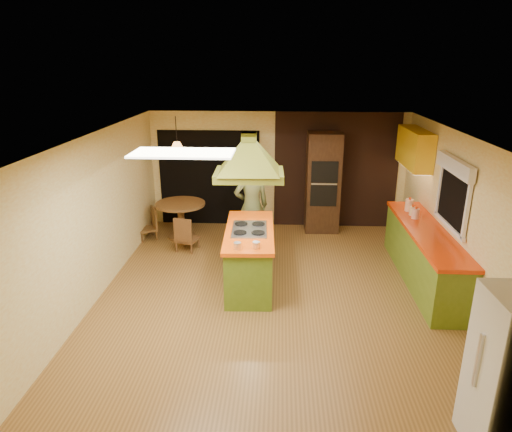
# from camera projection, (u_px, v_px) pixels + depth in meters

# --- Properties ---
(ground) EXTENTS (6.50, 6.50, 0.00)m
(ground) POSITION_uv_depth(u_px,v_px,m) (275.00, 294.00, 7.25)
(ground) COLOR olive
(ground) RESTS_ON ground
(room_walls) EXTENTS (5.50, 6.50, 6.50)m
(room_walls) POSITION_uv_depth(u_px,v_px,m) (276.00, 220.00, 6.85)
(room_walls) COLOR #F3E8AE
(room_walls) RESTS_ON ground
(ceiling_plane) EXTENTS (6.50, 6.50, 0.00)m
(ceiling_plane) POSITION_uv_depth(u_px,v_px,m) (277.00, 136.00, 6.44)
(ceiling_plane) COLOR silver
(ceiling_plane) RESTS_ON room_walls
(brick_panel) EXTENTS (2.64, 0.03, 2.50)m
(brick_panel) POSITION_uv_depth(u_px,v_px,m) (336.00, 171.00, 9.83)
(brick_panel) COLOR #381E14
(brick_panel) RESTS_ON ground
(nook_opening) EXTENTS (2.20, 0.03, 2.10)m
(nook_opening) POSITION_uv_depth(u_px,v_px,m) (210.00, 178.00, 10.04)
(nook_opening) COLOR black
(nook_opening) RESTS_ON ground
(right_counter) EXTENTS (0.62, 3.05, 0.92)m
(right_counter) POSITION_uv_depth(u_px,v_px,m) (424.00, 255.00, 7.54)
(right_counter) COLOR olive
(right_counter) RESTS_ON ground
(upper_cabinets) EXTENTS (0.34, 1.40, 0.70)m
(upper_cabinets) POSITION_uv_depth(u_px,v_px,m) (415.00, 148.00, 8.56)
(upper_cabinets) COLOR yellow
(upper_cabinets) RESTS_ON room_walls
(window_right) EXTENTS (0.12, 1.35, 1.06)m
(window_right) POSITION_uv_depth(u_px,v_px,m) (454.00, 182.00, 6.92)
(window_right) COLOR black
(window_right) RESTS_ON room_walls
(fluor_panel) EXTENTS (1.20, 0.60, 0.03)m
(fluor_panel) POSITION_uv_depth(u_px,v_px,m) (183.00, 153.00, 5.37)
(fluor_panel) COLOR white
(fluor_panel) RESTS_ON ceiling_plane
(kitchen_island) EXTENTS (0.84, 1.94, 0.97)m
(kitchen_island) POSITION_uv_depth(u_px,v_px,m) (250.00, 257.00, 7.44)
(kitchen_island) COLOR #5E7F1F
(kitchen_island) RESTS_ON ground
(range_hood) EXTENTS (1.07, 0.79, 0.80)m
(range_hood) POSITION_uv_depth(u_px,v_px,m) (249.00, 149.00, 6.86)
(range_hood) COLOR olive
(range_hood) RESTS_ON ceiling_plane
(man) EXTENTS (0.78, 0.65, 1.84)m
(man) POSITION_uv_depth(u_px,v_px,m) (251.00, 207.00, 8.53)
(man) COLOR #545C30
(man) RESTS_ON ground
(wall_oven) EXTENTS (0.71, 0.62, 2.12)m
(wall_oven) POSITION_uv_depth(u_px,v_px,m) (323.00, 183.00, 9.64)
(wall_oven) COLOR #402614
(wall_oven) RESTS_ON ground
(dining_table) EXTENTS (1.01, 1.01, 0.76)m
(dining_table) POSITION_uv_depth(u_px,v_px,m) (181.00, 213.00, 9.37)
(dining_table) COLOR brown
(dining_table) RESTS_ON ground
(chair_left) EXTENTS (0.49, 0.49, 0.66)m
(chair_left) POSITION_uv_depth(u_px,v_px,m) (147.00, 224.00, 9.38)
(chair_left) COLOR brown
(chair_left) RESTS_ON ground
(chair_near) EXTENTS (0.47, 0.47, 0.70)m
(chair_near) POSITION_uv_depth(u_px,v_px,m) (187.00, 233.00, 8.80)
(chair_near) COLOR brown
(chair_near) RESTS_ON ground
(pendant_lamp) EXTENTS (0.41, 0.41, 0.21)m
(pendant_lamp) POSITION_uv_depth(u_px,v_px,m) (177.00, 147.00, 8.92)
(pendant_lamp) COLOR #FF9E3F
(pendant_lamp) RESTS_ON ceiling_plane
(canister_large) EXTENTS (0.15, 0.15, 0.22)m
(canister_large) POSITION_uv_depth(u_px,v_px,m) (409.00, 205.00, 8.25)
(canister_large) COLOR #FFEACD
(canister_large) RESTS_ON right_counter
(canister_medium) EXTENTS (0.13, 0.13, 0.18)m
(canister_medium) POSITION_uv_depth(u_px,v_px,m) (415.00, 214.00, 7.87)
(canister_medium) COLOR beige
(canister_medium) RESTS_ON right_counter
(canister_small) EXTENTS (0.13, 0.13, 0.15)m
(canister_small) POSITION_uv_depth(u_px,v_px,m) (413.00, 211.00, 8.04)
(canister_small) COLOR #F0E8C1
(canister_small) RESTS_ON right_counter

